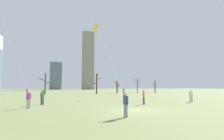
{
  "coord_description": "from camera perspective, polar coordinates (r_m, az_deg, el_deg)",
  "views": [
    {
      "loc": [
        -7.09,
        -13.88,
        1.97
      ],
      "look_at": [
        0.0,
        6.0,
        4.0
      ],
      "focal_mm": 28.69,
      "sensor_mm": 36.0,
      "label": 1
    }
  ],
  "objects": [
    {
      "name": "ground_plane",
      "position": [
        15.71,
        7.56,
        -12.64
      ],
      "size": [
        400.0,
        400.0,
        0.0
      ],
      "primitive_type": "plane",
      "color": "#848E56"
    },
    {
      "name": "kite_flyer_foreground_left_yellow",
      "position": [
        22.58,
        -17.49,
        -2.79
      ],
      "size": [
        8.06,
        4.99,
        11.81
      ],
      "color": "black",
      "rests_on": "ground"
    },
    {
      "name": "kite_flyer_midfield_left_orange",
      "position": [
        13.97,
        -0.78,
        1.77
      ],
      "size": [
        2.61,
        13.45,
        17.72
      ],
      "color": "gray",
      "rests_on": "ground"
    },
    {
      "name": "kite_flyer_foreground_right_pink",
      "position": [
        17.45,
        -28.8,
        3.67
      ],
      "size": [
        6.98,
        7.6,
        20.67
      ],
      "color": "gray",
      "rests_on": "ground"
    },
    {
      "name": "bystander_watching_nearby",
      "position": [
        20.93,
        10.08,
        -8.32
      ],
      "size": [
        0.38,
        0.39,
        1.62
      ],
      "color": "#33384C",
      "rests_on": "ground"
    },
    {
      "name": "bystander_far_off_by_trees",
      "position": [
        26.34,
        23.85,
        -7.34
      ],
      "size": [
        0.48,
        0.32,
        1.62
      ],
      "color": "gray",
      "rests_on": "ground"
    },
    {
      "name": "bare_tree_right_of_center",
      "position": [
        58.89,
        1.66,
        -5.25
      ],
      "size": [
        2.18,
        2.95,
        4.02
      ],
      "color": "#4C3828",
      "rests_on": "ground"
    },
    {
      "name": "bare_tree_left_of_center",
      "position": [
        63.41,
        8.11,
        -4.81
      ],
      "size": [
        2.35,
        2.1,
        5.09
      ],
      "color": "#4C3828",
      "rests_on": "ground"
    },
    {
      "name": "bare_tree_leftmost",
      "position": [
        53.06,
        -4.92,
        -4.23
      ],
      "size": [
        1.96,
        2.59,
        5.96
      ],
      "color": "#423326",
      "rests_on": "ground"
    },
    {
      "name": "bare_tree_center",
      "position": [
        63.45,
        13.54,
        -5.12
      ],
      "size": [
        0.79,
        2.58,
        4.24
      ],
      "color": "brown",
      "rests_on": "ground"
    },
    {
      "name": "bare_tree_far_right_edge",
      "position": [
        52.55,
        -20.53,
        -3.87
      ],
      "size": [
        3.48,
        1.77,
        6.06
      ],
      "color": "brown",
      "rests_on": "ground"
    },
    {
      "name": "skyline_wide_slab",
      "position": [
        166.06,
        -17.51,
        -1.77
      ],
      "size": [
        10.08,
        6.5,
        28.91
      ],
      "color": "slate",
      "rests_on": "ground"
    },
    {
      "name": "skyline_short_annex",
      "position": [
        155.27,
        -7.64,
        3.05
      ],
      "size": [
        9.57,
        6.39,
        49.82
      ],
      "color": "gray",
      "rests_on": "ground"
    }
  ]
}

